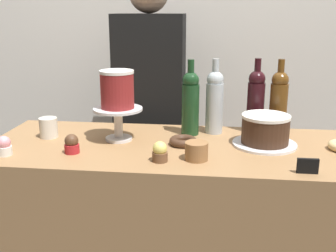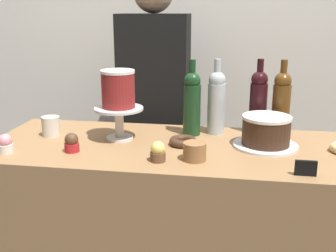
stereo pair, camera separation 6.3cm
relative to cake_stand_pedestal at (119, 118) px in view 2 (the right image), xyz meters
name	(u,v)px [view 2 (the right image)]	position (x,y,z in m)	size (l,w,h in m)	color
back_wall	(192,31)	(0.21, 0.83, 0.31)	(6.00, 0.05, 2.60)	silver
display_counter	(168,243)	(0.21, -0.04, -0.54)	(1.47, 0.61, 0.89)	#997047
cake_stand_pedestal	(119,118)	(0.00, 0.00, 0.00)	(0.20, 0.20, 0.14)	silver
white_layer_cake	(118,89)	(0.00, 0.00, 0.12)	(0.14, 0.14, 0.15)	maroon
silver_serving_platter	(265,145)	(0.60, 0.00, -0.09)	(0.26, 0.26, 0.01)	white
chocolate_round_cake	(266,130)	(0.60, 0.00, -0.02)	(0.19, 0.19, 0.12)	#3D2619
wine_bottle_green	(192,102)	(0.29, 0.12, 0.05)	(0.08, 0.08, 0.33)	#193D1E
wine_bottle_clear	(216,101)	(0.39, 0.15, 0.05)	(0.08, 0.08, 0.33)	#B2BCC1
wine_bottle_amber	(281,102)	(0.67, 0.18, 0.05)	(0.08, 0.08, 0.33)	#5B3814
wine_bottle_dark_red	(258,101)	(0.57, 0.19, 0.05)	(0.08, 0.08, 0.33)	black
cupcake_chocolate	(72,143)	(-0.14, -0.18, -0.06)	(0.06, 0.06, 0.07)	red
cupcake_strawberry	(5,144)	(-0.38, -0.23, -0.06)	(0.06, 0.06, 0.07)	white
cupcake_lemon	(158,152)	(0.21, -0.23, -0.06)	(0.06, 0.06, 0.07)	brown
donut_chocolate	(183,141)	(0.27, -0.03, -0.08)	(0.11, 0.11, 0.03)	#472D1E
cookie_stack	(195,151)	(0.33, -0.20, -0.06)	(0.08, 0.08, 0.07)	olive
price_sign_chalkboard	(306,168)	(0.71, -0.28, -0.07)	(0.07, 0.01, 0.05)	black
coffee_cup_ceramic	(51,126)	(-0.30, 0.00, -0.05)	(0.08, 0.08, 0.08)	silver
barista_figure	(155,121)	(0.05, 0.51, -0.15)	(0.36, 0.22, 1.60)	black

